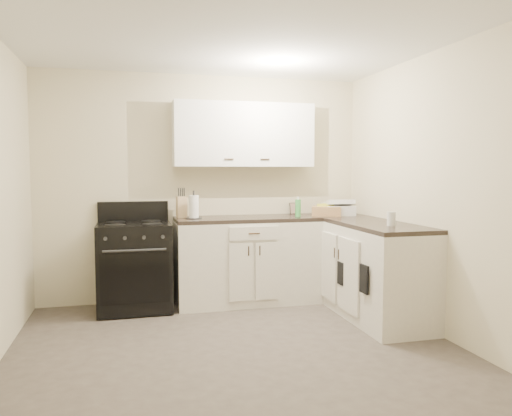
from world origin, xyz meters
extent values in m
plane|color=#473F38|center=(0.00, 0.00, 0.00)|extent=(3.60, 3.60, 0.00)
plane|color=white|center=(0.00, 0.00, 2.50)|extent=(3.60, 3.60, 0.00)
plane|color=beige|center=(0.00, 1.80, 1.25)|extent=(3.60, 0.00, 3.60)
plane|color=beige|center=(1.80, 0.00, 1.25)|extent=(0.00, 3.60, 3.60)
plane|color=beige|center=(0.00, -1.80, 1.25)|extent=(3.60, 0.00, 3.60)
cube|color=beige|center=(0.43, 1.50, 0.45)|extent=(1.55, 0.60, 0.90)
cube|color=beige|center=(1.50, 0.85, 0.45)|extent=(0.60, 1.90, 0.90)
cube|color=black|center=(0.43, 1.50, 0.92)|extent=(1.55, 0.60, 0.04)
cube|color=black|center=(1.50, 0.85, 0.92)|extent=(0.60, 1.90, 0.04)
cube|color=white|center=(0.43, 1.65, 1.84)|extent=(1.55, 0.30, 0.70)
cube|color=black|center=(-0.78, 1.48, 0.46)|extent=(0.74, 0.63, 0.89)
cube|color=#D8B485|center=(-0.27, 1.63, 1.05)|extent=(0.11, 0.11, 0.23)
cylinder|color=white|center=(-0.16, 1.47, 1.06)|extent=(0.11, 0.11, 0.25)
cylinder|color=green|center=(0.99, 1.42, 1.03)|extent=(0.07, 0.07, 0.19)
cube|color=black|center=(1.05, 1.76, 1.01)|extent=(0.11, 0.06, 0.13)
cube|color=tan|center=(1.33, 1.42, 0.99)|extent=(0.38, 0.32, 0.11)
cube|color=white|center=(1.49, 1.45, 1.00)|extent=(0.33, 0.31, 0.11)
cylinder|color=silver|center=(1.51, 0.33, 1.00)|extent=(0.08, 0.08, 0.13)
cube|color=black|center=(1.18, 0.20, 0.49)|extent=(0.02, 0.15, 0.25)
cube|color=black|center=(1.18, 0.70, 0.44)|extent=(0.02, 0.13, 0.23)
camera|label=1|loc=(-0.84, -3.76, 1.45)|focal=35.00mm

